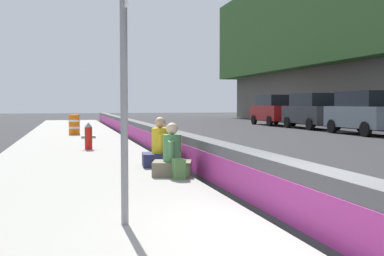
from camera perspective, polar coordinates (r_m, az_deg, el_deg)
name	(u,v)px	position (r m, az deg, el deg)	size (l,w,h in m)	color
ground_plane	(330,246)	(5.82, 16.11, -13.32)	(160.00, 160.00, 0.00)	#2B2B2D
jersey_barrier	(330,209)	(5.72, 16.14, -9.24)	(76.00, 0.45, 0.85)	#545456
route_sign_post	(124,54)	(5.87, -8.10, 8.70)	(0.44, 0.09, 3.60)	gray
fire_hydrant	(88,136)	(15.85, -12.24, -0.88)	(0.26, 0.46, 0.88)	red
seated_person_foreground	(172,159)	(9.89, -2.39, -3.70)	(0.85, 0.93, 1.09)	#706651
seated_person_middle	(160,151)	(11.33, -3.80, -2.74)	(0.79, 0.90, 1.16)	#23284C
backpack	(179,169)	(9.43, -1.52, -4.91)	(0.32, 0.28, 0.40)	#4C7A3D
construction_barrel	(74,125)	(23.72, -13.86, 0.41)	(0.54, 0.54, 0.95)	orange
parked_car_fourth	(364,112)	(26.53, 19.84, 1.79)	(4.81, 2.08, 2.28)	slate
parked_car_midline	(312,111)	(31.67, 14.08, 2.03)	(4.80, 2.07, 2.28)	#28282D
parked_car_far	(273,110)	(36.61, 9.66, 2.18)	(4.82, 2.10, 2.28)	maroon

